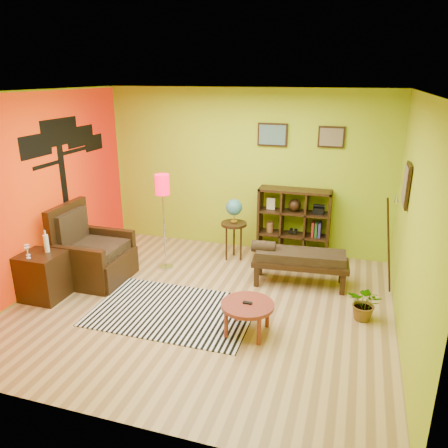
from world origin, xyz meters
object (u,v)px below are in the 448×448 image
(armchair, at_px, (91,257))
(globe_table, at_px, (234,214))
(cube_shelf, at_px, (294,224))
(side_cabinet, at_px, (43,276))
(floor_lamp, at_px, (163,193))
(bench, at_px, (298,258))
(coffee_table, at_px, (247,308))
(potted_plant, at_px, (365,307))

(armchair, relative_size, globe_table, 1.11)
(cube_shelf, bearing_deg, side_cabinet, -141.22)
(side_cabinet, height_order, globe_table, globe_table)
(armchair, bearing_deg, globe_table, 36.48)
(floor_lamp, height_order, globe_table, floor_lamp)
(cube_shelf, bearing_deg, bench, -78.30)
(armchair, distance_m, floor_lamp, 1.46)
(coffee_table, relative_size, armchair, 0.55)
(side_cabinet, height_order, bench, side_cabinet)
(coffee_table, distance_m, bench, 1.54)
(floor_lamp, relative_size, bench, 1.07)
(bench, relative_size, potted_plant, 3.06)
(armchair, height_order, floor_lamp, floor_lamp)
(globe_table, height_order, potted_plant, globe_table)
(globe_table, bearing_deg, cube_shelf, 21.78)
(cube_shelf, bearing_deg, potted_plant, -56.15)
(coffee_table, relative_size, bench, 0.44)
(armchair, xyz_separation_m, globe_table, (1.87, 1.38, 0.44))
(bench, bearing_deg, cube_shelf, 101.70)
(side_cabinet, bearing_deg, potted_plant, 9.56)
(floor_lamp, height_order, bench, floor_lamp)
(floor_lamp, bearing_deg, globe_table, 35.99)
(side_cabinet, relative_size, potted_plant, 2.07)
(globe_table, bearing_deg, side_cabinet, -135.52)
(floor_lamp, relative_size, cube_shelf, 1.29)
(armchair, relative_size, side_cabinet, 1.19)
(potted_plant, bearing_deg, coffee_table, -151.82)
(potted_plant, bearing_deg, armchair, 179.80)
(side_cabinet, xyz_separation_m, potted_plant, (4.31, 0.73, -0.15))
(globe_table, xyz_separation_m, cube_shelf, (0.95, 0.38, -0.20))
(coffee_table, bearing_deg, bench, 75.49)
(coffee_table, distance_m, floor_lamp, 2.43)
(floor_lamp, xyz_separation_m, cube_shelf, (1.91, 1.07, -0.66))
(globe_table, bearing_deg, floor_lamp, -144.01)
(floor_lamp, distance_m, globe_table, 1.26)
(side_cabinet, distance_m, bench, 3.64)
(cube_shelf, relative_size, bench, 0.83)
(coffee_table, distance_m, potted_plant, 1.56)
(coffee_table, height_order, floor_lamp, floor_lamp)
(floor_lamp, bearing_deg, coffee_table, -39.66)
(cube_shelf, bearing_deg, floor_lamp, -150.64)
(potted_plant, bearing_deg, floor_lamp, 167.19)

